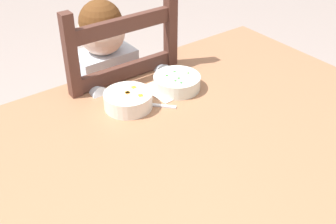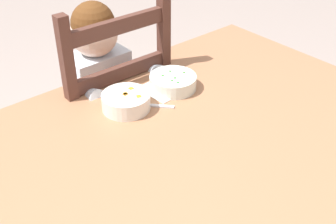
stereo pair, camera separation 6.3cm
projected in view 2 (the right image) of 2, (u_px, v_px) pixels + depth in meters
name	position (u px, v px, depth m)	size (l,w,h in m)	color
dining_table	(168.00, 169.00, 1.25)	(1.54, 0.95, 0.73)	#A16D4B
dining_chair	(106.00, 123.00, 1.74)	(0.43, 0.43, 1.01)	#502F26
child_figure	(103.00, 88.00, 1.64)	(0.32, 0.31, 0.97)	silver
bowl_of_peas	(173.00, 82.00, 1.44)	(0.16, 0.16, 0.05)	white
bowl_of_carrots	(126.00, 101.00, 1.34)	(0.15, 0.15, 0.05)	white
spoon	(145.00, 104.00, 1.37)	(0.11, 0.12, 0.01)	silver
paper_napkin	(166.00, 88.00, 1.46)	(0.15, 0.13, 0.00)	white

